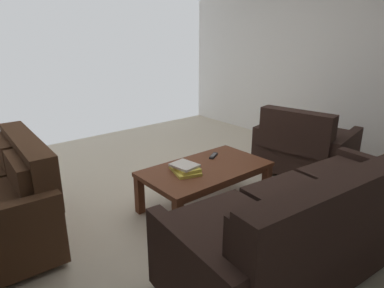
# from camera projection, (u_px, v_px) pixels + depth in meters

# --- Properties ---
(ground_plane) EXTENTS (4.88, 5.29, 0.01)m
(ground_plane) POSITION_uv_depth(u_px,v_px,m) (192.00, 198.00, 3.47)
(ground_plane) COLOR beige
(wall_left) EXTENTS (0.12, 5.29, 2.75)m
(wall_left) POSITION_uv_depth(u_px,v_px,m) (332.00, 51.00, 4.51)
(wall_left) COLOR white
(wall_left) RESTS_ON ground
(sofa_main) EXTENTS (2.14, 1.03, 0.86)m
(sofa_main) POSITION_uv_depth(u_px,v_px,m) (313.00, 223.00, 2.32)
(sofa_main) COLOR black
(sofa_main) RESTS_ON ground
(coffee_table) EXTENTS (1.21, 0.68, 0.41)m
(coffee_table) POSITION_uv_depth(u_px,v_px,m) (206.00, 173.00, 3.20)
(coffee_table) COLOR brown
(coffee_table) RESTS_ON ground
(armchair_side) EXTENTS (1.00, 1.13, 0.82)m
(armchair_side) POSITION_uv_depth(u_px,v_px,m) (304.00, 146.00, 3.95)
(armchair_side) COLOR black
(armchair_side) RESTS_ON ground
(book_stack) EXTENTS (0.29, 0.35, 0.08)m
(book_stack) POSITION_uv_depth(u_px,v_px,m) (186.00, 169.00, 3.06)
(book_stack) COLOR #E0CC4C
(book_stack) RESTS_ON coffee_table
(tv_remote) EXTENTS (0.16, 0.12, 0.02)m
(tv_remote) POSITION_uv_depth(u_px,v_px,m) (213.00, 156.00, 3.45)
(tv_remote) COLOR black
(tv_remote) RESTS_ON coffee_table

